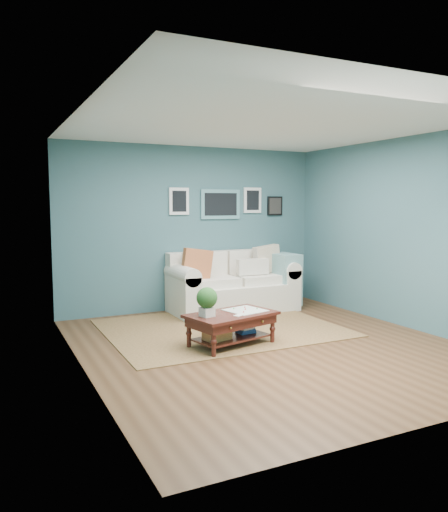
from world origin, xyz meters
TOP-DOWN VIEW (x-y plane):
  - room_shell at (0.01, 0.06)m, footprint 5.00×5.02m
  - area_rug at (-0.17, 1.04)m, footprint 3.16×2.53m
  - loveseat at (0.60, 2.03)m, footprint 2.11×0.96m
  - coffee_table at (-0.48, 0.21)m, footprint 1.21×0.87m

SIDE VIEW (x-z plane):
  - area_rug at x=-0.17m, z-range 0.00..0.01m
  - coffee_table at x=-0.48m, z-range -0.04..0.72m
  - loveseat at x=0.60m, z-range -0.10..0.98m
  - room_shell at x=0.01m, z-range 0.01..2.71m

